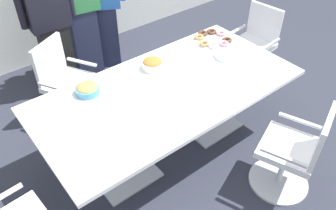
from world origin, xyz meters
TOP-DOWN VIEW (x-y plane):
  - ground_plane at (0.00, 0.00)m, footprint 10.00×10.00m
  - conference_table at (0.00, 0.00)m, footprint 2.40×1.20m
  - office_chair_0 at (1.62, 0.33)m, footprint 0.60×0.60m
  - office_chair_1 at (-0.54, 1.04)m, footprint 0.73×0.73m
  - office_chair_3 at (0.54, -1.05)m, footprint 0.70×0.70m
  - person_standing_0 at (-0.39, 1.59)m, footprint 0.61×0.24m
  - person_standing_1 at (0.03, 1.70)m, footprint 0.62×0.28m
  - person_standing_2 at (0.33, 1.72)m, footprint 0.58×0.40m
  - snack_bowl_pretzels at (0.08, 0.34)m, footprint 0.21×0.21m
  - snack_bowl_cookies at (-0.59, 0.38)m, footprint 0.21×0.21m
  - donut_platter at (0.91, 0.36)m, footprint 0.41×0.41m
  - plate_stack at (0.76, 0.04)m, footprint 0.22×0.22m

SIDE VIEW (x-z plane):
  - ground_plane at x=0.00m, z-range -0.01..0.00m
  - office_chair_0 at x=1.62m, z-range -0.05..0.86m
  - office_chair_1 at x=-0.54m, z-range -0.05..0.86m
  - office_chair_3 at x=0.54m, z-range -0.05..0.86m
  - conference_table at x=0.00m, z-range 0.25..1.00m
  - plate_stack at x=0.76m, z-range 0.75..0.79m
  - donut_platter at x=0.91m, z-range 0.75..0.79m
  - snack_bowl_cookies at x=-0.59m, z-range 0.75..0.84m
  - snack_bowl_pretzels at x=0.08m, z-range 0.75..0.86m
  - person_standing_2 at x=0.33m, z-range 0.04..1.76m
  - person_standing_0 at x=-0.39m, z-range 0.04..1.79m
  - person_standing_1 at x=0.03m, z-range 0.05..1.88m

